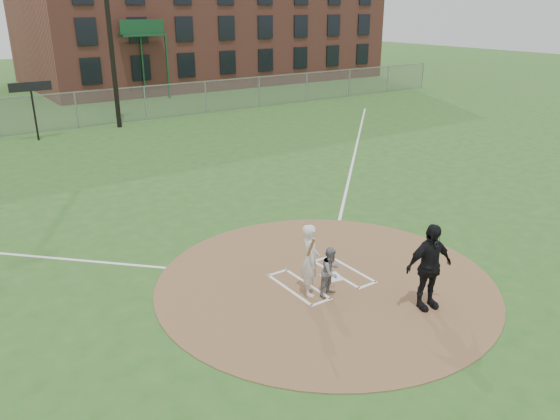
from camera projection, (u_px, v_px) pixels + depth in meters
ground at (325, 282)px, 13.59m from camera, size 140.00×140.00×0.00m
dirt_circle at (325, 282)px, 13.59m from camera, size 8.40×8.40×0.02m
home_plate at (332, 278)px, 13.74m from camera, size 0.57×0.57×0.03m
foul_line_first at (355, 154)px, 25.30m from camera, size 17.04×17.04×0.01m
catcher at (331, 272)px, 12.76m from camera, size 0.69×0.59×1.21m
umpire at (429, 267)px, 12.09m from camera, size 1.26×0.71×2.02m
batters_boxes at (322, 279)px, 13.70m from camera, size 2.08×1.88×0.01m
batter_at_plate at (310, 259)px, 12.73m from camera, size 0.80×1.07×1.78m
outfield_fence at (76, 110)px, 30.22m from camera, size 56.08×0.08×2.03m
light_pole at (107, 2)px, 28.54m from camera, size 1.20×0.30×12.22m
scoreboard_sign at (31, 93)px, 27.03m from camera, size 2.00×0.10×2.93m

